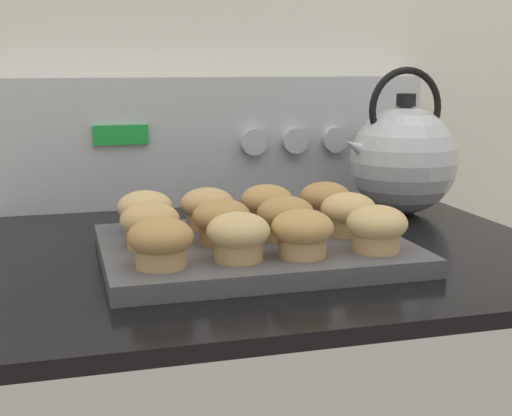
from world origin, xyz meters
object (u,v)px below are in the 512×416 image
(muffin_r0_c0, at_px, (161,242))
(muffin_r2_c2, at_px, (267,204))
(muffin_r2_c1, at_px, (207,208))
(muffin_r1_c3, at_px, (348,213))
(tea_kettle, at_px, (403,158))
(muffin_r1_c0, at_px, (150,224))
(muffin_r0_c1, at_px, (238,236))
(muffin_r0_c3, at_px, (377,228))
(muffin_r1_c1, at_px, (222,221))
(muffin_r2_c0, at_px, (145,211))
(muffin_r1_c2, at_px, (286,217))
(muffin_r2_c3, at_px, (325,201))
(muffin_r0_c2, at_px, (306,232))
(muffin_pan, at_px, (253,249))

(muffin_r0_c0, xyz_separation_m, muffin_r2_c2, (0.17, 0.17, 0.00))
(muffin_r0_c0, xyz_separation_m, muffin_r2_c1, (0.09, 0.17, 0.00))
(muffin_r1_c3, height_order, tea_kettle, tea_kettle)
(muffin_r1_c0, bearing_deg, muffin_r2_c2, 26.07)
(muffin_r0_c1, xyz_separation_m, muffin_r0_c3, (0.17, -0.01, 0.00))
(muffin_r1_c1, relative_size, muffin_r2_c0, 1.00)
(muffin_r0_c1, xyz_separation_m, muffin_r1_c2, (0.08, 0.08, 0.00))
(muffin_r0_c3, bearing_deg, muffin_r0_c0, 179.82)
(muffin_r0_c1, relative_size, muffin_r2_c1, 1.00)
(muffin_r1_c3, bearing_deg, muffin_r2_c2, 134.15)
(muffin_r1_c2, relative_size, muffin_r1_c3, 1.00)
(muffin_r2_c2, bearing_deg, muffin_r2_c3, -0.35)
(muffin_r1_c3, bearing_deg, muffin_r2_c1, 153.51)
(muffin_r1_c0, distance_m, muffin_r2_c0, 0.08)
(muffin_r0_c3, bearing_deg, muffin_r2_c3, 89.69)
(muffin_r1_c2, distance_m, tea_kettle, 0.33)
(muffin_r1_c0, xyz_separation_m, muffin_r1_c2, (0.17, -0.01, 0.00))
(muffin_r0_c1, bearing_deg, muffin_r2_c1, 90.55)
(muffin_r0_c1, bearing_deg, muffin_r0_c2, -2.58)
(muffin_r0_c3, distance_m, muffin_r2_c2, 0.19)
(muffin_r2_c3, bearing_deg, muffin_r0_c0, -146.20)
(muffin_r1_c0, bearing_deg, muffin_r2_c1, 42.85)
(muffin_r2_c0, bearing_deg, muffin_r1_c1, -44.87)
(muffin_r0_c3, relative_size, muffin_r2_c2, 1.00)
(muffin_r0_c1, height_order, muffin_r2_c2, same)
(muffin_r2_c3, bearing_deg, muffin_r1_c2, -134.55)
(muffin_pan, distance_m, muffin_r1_c2, 0.06)
(muffin_pan, xyz_separation_m, muffin_r0_c2, (0.04, -0.08, 0.04))
(muffin_r0_c2, bearing_deg, muffin_r1_c0, 152.45)
(muffin_r1_c0, bearing_deg, muffin_r0_c0, -89.87)
(muffin_r2_c1, bearing_deg, muffin_r1_c1, -89.45)
(muffin_r0_c3, relative_size, muffin_r1_c3, 1.00)
(muffin_r1_c2, distance_m, muffin_r2_c3, 0.12)
(muffin_r0_c1, relative_size, tea_kettle, 0.31)
(muffin_r1_c3, relative_size, muffin_r2_c2, 1.00)
(muffin_pan, relative_size, muffin_r0_c2, 5.21)
(muffin_r0_c1, distance_m, tea_kettle, 0.44)
(muffin_r0_c0, distance_m, muffin_r2_c0, 0.17)
(muffin_r2_c2, height_order, tea_kettle, tea_kettle)
(muffin_r2_c0, distance_m, muffin_r2_c3, 0.25)
(muffin_r0_c0, bearing_deg, muffin_r0_c2, 0.34)
(muffin_r0_c0, height_order, muffin_r1_c3, same)
(muffin_r1_c0, bearing_deg, muffin_r0_c1, -43.48)
(muffin_r1_c1, height_order, muffin_r1_c3, same)
(muffin_r2_c1, bearing_deg, muffin_pan, -63.55)
(muffin_pan, bearing_deg, tea_kettle, 32.96)
(muffin_pan, relative_size, muffin_r1_c0, 5.21)
(muffin_r2_c0, distance_m, muffin_r2_c1, 0.08)
(muffin_r1_c2, distance_m, muffin_r2_c2, 0.09)
(muffin_r1_c0, relative_size, muffin_r1_c2, 1.00)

